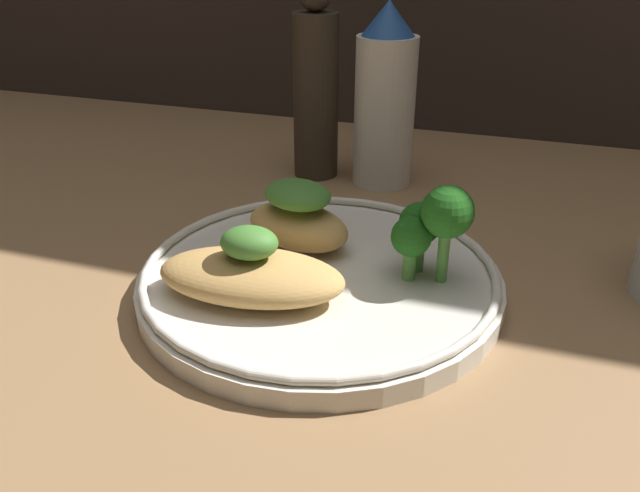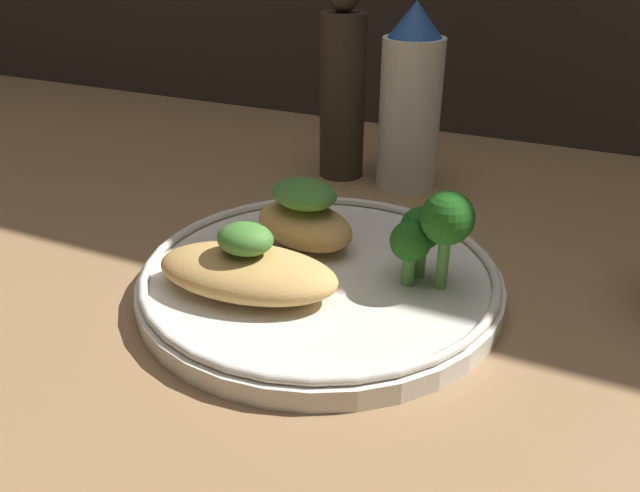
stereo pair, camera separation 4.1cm
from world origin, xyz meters
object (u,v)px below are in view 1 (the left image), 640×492
object	(u,v)px
plate	(320,277)
sauce_bottle	(385,100)
broccoli_bunch	(431,223)
pepper_grinder	(316,91)

from	to	relation	value
plate	sauce_bottle	distance (cm)	22.19
plate	broccoli_bunch	world-z (taller)	broccoli_bunch
broccoli_bunch	plate	bearing A→B (deg)	-166.61
pepper_grinder	plate	bearing A→B (deg)	-70.60
sauce_bottle	pepper_grinder	bearing A→B (deg)	180.00
sauce_bottle	pepper_grinder	xyz separation A→B (cm)	(-6.70, 0.00, 0.35)
broccoli_bunch	sauce_bottle	xyz separation A→B (cm)	(-7.63, 19.40, 2.62)
plate	sauce_bottle	size ratio (longest dim) A/B	1.47
broccoli_bunch	sauce_bottle	distance (cm)	21.01
plate	pepper_grinder	world-z (taller)	pepper_grinder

